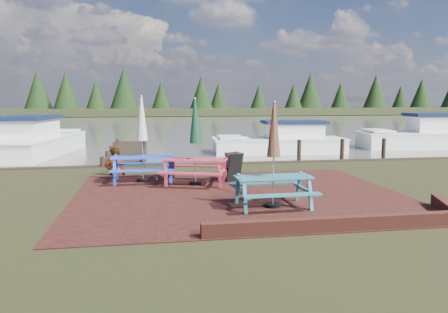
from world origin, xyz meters
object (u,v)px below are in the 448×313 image
boat_jetty (36,142)px  boat_near (282,143)px  person (115,148)px  picnic_table_red (195,155)px  boat_far (425,137)px  chalkboard (234,167)px  picnic_table_blue (143,152)px  picnic_table_teal (273,171)px  jetty (128,151)px

boat_jetty → boat_near: 12.65m
boat_near → person: size_ratio=3.64×
picnic_table_red → boat_far: picnic_table_red is taller
person → chalkboard: bearing=157.6°
picnic_table_blue → boat_far: bearing=28.7°
picnic_table_red → boat_far: 17.41m
picnic_table_blue → chalkboard: bearing=-8.5°
picnic_table_teal → boat_near: (3.93, 12.06, -0.54)m
jetty → boat_far: boat_far is taller
picnic_table_teal → person: 6.82m
chalkboard → boat_far: 16.14m
boat_near → person: 10.51m
picnic_table_teal → boat_jetty: picnic_table_teal is taller
jetty → person: 6.44m
picnic_table_teal → boat_near: 12.70m
chalkboard → boat_near: 9.51m
picnic_table_blue → jetty: (-0.84, 7.83, -0.85)m
picnic_table_blue → person: bearing=123.4°
picnic_table_blue → picnic_table_red: bearing=-25.8°
picnic_table_red → chalkboard: bearing=34.5°
picnic_table_teal → jetty: size_ratio=0.28×
jetty → picnic_table_teal: bearing=-71.1°
boat_jetty → person: bearing=-51.5°
person → picnic_table_red: bearing=142.7°
chalkboard → picnic_table_blue: bearing=139.4°
picnic_table_teal → boat_near: picnic_table_teal is taller
boat_far → person: bearing=119.8°
chalkboard → boat_far: boat_far is taller
boat_jetty → boat_far: (21.52, -0.35, -0.00)m
boat_far → picnic_table_red: bearing=130.0°
chalkboard → jetty: (-3.74, 8.24, -0.37)m
picnic_table_red → jetty: 8.97m
picnic_table_red → person: (-2.59, 2.22, 0.04)m
picnic_table_teal → picnic_table_blue: bearing=127.6°
person → jetty: bearing=-88.0°
boat_near → picnic_table_red: bearing=151.7°
boat_jetty → boat_far: bearing=7.8°
boat_jetty → boat_far: size_ratio=1.09×
picnic_table_teal → boat_jetty: (-8.66, 13.25, -0.44)m
boat_jetty → picnic_table_red: bearing=-46.2°
chalkboard → boat_jetty: bearing=98.2°
person → picnic_table_blue: bearing=127.2°
chalkboard → boat_near: (4.22, 8.53, -0.12)m
chalkboard → boat_near: bearing=31.1°
picnic_table_blue → boat_jetty: picnic_table_blue is taller
boat_far → person: size_ratio=3.80×
picnic_table_red → chalkboard: picnic_table_red is taller
picnic_table_blue → chalkboard: 2.97m
chalkboard → boat_jetty: size_ratio=0.12×
picnic_table_teal → picnic_table_red: 3.55m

